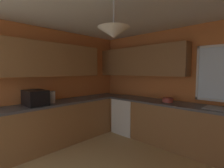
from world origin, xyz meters
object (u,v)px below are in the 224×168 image
at_px(microwave, 35,98).
at_px(bowl, 168,100).
at_px(dishwasher, 128,115).
at_px(kettle, 52,97).

distance_m(microwave, bowl, 2.68).
bearing_deg(bowl, dishwasher, -178.35).
xyz_separation_m(microwave, bowl, (1.70, 2.07, -0.10)).
relative_size(dishwasher, microwave, 1.79).
distance_m(dishwasher, kettle, 1.91).
height_order(dishwasher, kettle, kettle).
distance_m(dishwasher, bowl, 1.16).
relative_size(kettle, bowl, 1.12).
bearing_deg(dishwasher, bowl, 1.65).
xyz_separation_m(kettle, bowl, (1.68, 1.73, -0.08)).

